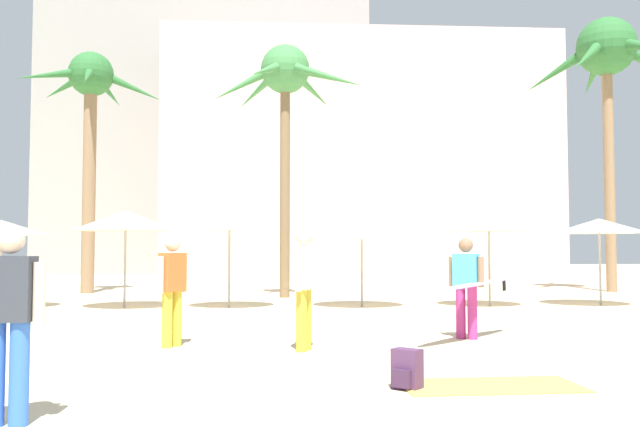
# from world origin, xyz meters

# --- Properties ---
(hotel_pink) EXTENTS (19.80, 10.62, 12.39)m
(hotel_pink) POSITION_xyz_m (3.48, 32.49, 6.19)
(hotel_pink) COLOR beige
(hotel_pink) RESTS_ON ground
(hotel_tower_gray) EXTENTS (19.89, 8.58, 31.71)m
(hotel_tower_gray) POSITION_xyz_m (-5.25, 39.37, 15.85)
(hotel_tower_gray) COLOR gray
(hotel_tower_gray) RESTS_ON ground
(palm_tree_far_left) EXTENTS (4.75, 4.24, 7.82)m
(palm_tree_far_left) POSITION_xyz_m (-0.55, 15.87, 6.54)
(palm_tree_far_left) COLOR brown
(palm_tree_far_left) RESTS_ON ground
(palm_tree_left) EXTENTS (5.59, 5.87, 9.65)m
(palm_tree_left) POSITION_xyz_m (10.79, 18.00, 8.13)
(palm_tree_left) COLOR #896B4C
(palm_tree_left) RESTS_ON ground
(palm_tree_center) EXTENTS (4.59, 4.93, 8.22)m
(palm_tree_center) POSITION_xyz_m (-7.19, 18.44, 6.53)
(palm_tree_center) COLOR #896B4C
(palm_tree_center) RESTS_ON ground
(cafe_umbrella_0) EXTENTS (2.43, 2.43, 2.21)m
(cafe_umbrella_0) POSITION_xyz_m (1.38, 12.40, 1.97)
(cafe_umbrella_0) COLOR gray
(cafe_umbrella_0) RESTS_ON ground
(cafe_umbrella_1) EXTENTS (2.28, 2.28, 2.30)m
(cafe_umbrella_1) POSITION_xyz_m (4.70, 12.38, 2.11)
(cafe_umbrella_1) COLOR gray
(cafe_umbrella_1) RESTS_ON ground
(cafe_umbrella_3) EXTENTS (2.40, 2.40, 2.28)m
(cafe_umbrella_3) POSITION_xyz_m (7.68, 12.46, 2.08)
(cafe_umbrella_3) COLOR gray
(cafe_umbrella_3) RESTS_ON ground
(cafe_umbrella_4) EXTENTS (2.28, 2.28, 2.34)m
(cafe_umbrella_4) POSITION_xyz_m (-1.99, 12.36, 2.14)
(cafe_umbrella_4) COLOR gray
(cafe_umbrella_4) RESTS_ON ground
(cafe_umbrella_5) EXTENTS (2.33, 2.33, 2.20)m
(cafe_umbrella_5) POSITION_xyz_m (-7.68, 12.51, 2.01)
(cafe_umbrella_5) COLOR gray
(cafe_umbrella_5) RESTS_ON ground
(cafe_umbrella_6) EXTENTS (2.57, 2.57, 2.45)m
(cafe_umbrella_6) POSITION_xyz_m (-4.60, 12.44, 2.20)
(cafe_umbrella_6) COLOR gray
(cafe_umbrella_6) RESTS_ON ground
(beach_towel) EXTENTS (1.95, 0.97, 0.01)m
(beach_towel) POSITION_xyz_m (1.53, 2.40, 0.01)
(beach_towel) COLOR #F4CC4C
(beach_towel) RESTS_ON ground
(backpack) EXTENTS (0.35, 0.35, 0.42)m
(backpack) POSITION_xyz_m (0.60, 2.31, 0.20)
(backpack) COLOR #4B2E50
(backpack) RESTS_ON ground
(person_mid_center) EXTENTS (2.26, 2.27, 1.66)m
(person_mid_center) POSITION_xyz_m (2.34, 6.09, 0.91)
(person_mid_center) COLOR #B7337F
(person_mid_center) RESTS_ON ground
(person_mid_right) EXTENTS (0.42, 0.55, 1.68)m
(person_mid_right) POSITION_xyz_m (-2.36, 5.58, 0.92)
(person_mid_right) COLOR gold
(person_mid_right) RESTS_ON ground
(person_far_left) EXTENTS (0.35, 0.60, 1.76)m
(person_far_left) POSITION_xyz_m (-0.38, 5.07, 0.97)
(person_far_left) COLOR gold
(person_far_left) RESTS_ON ground
(person_near_left) EXTENTS (0.60, 0.25, 1.67)m
(person_near_left) POSITION_xyz_m (-3.01, 1.05, 0.92)
(person_near_left) COLOR blue
(person_near_left) RESTS_ON ground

